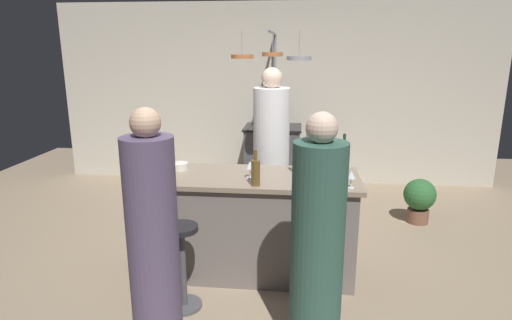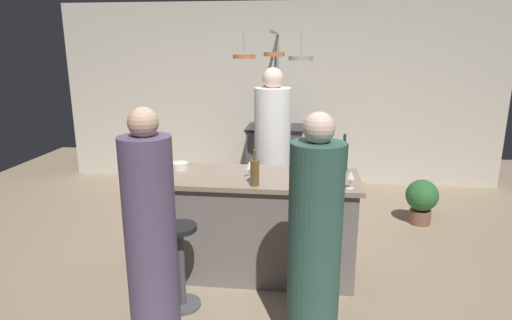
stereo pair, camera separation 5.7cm
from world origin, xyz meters
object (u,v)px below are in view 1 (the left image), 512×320
object	(u,v)px
bar_stool_left	(182,263)
wine_glass_by_chef	(250,166)
wine_glass_near_right_guest	(351,175)
potted_plant	(419,198)
bar_stool_right	(321,270)
wine_bottle_white	(307,155)
mixing_bowl_wooden	(319,169)
stove_range	(273,157)
guest_right	(317,247)
guest_left	(153,237)
mixing_bowl_ceramic	(180,166)
chef	(271,159)
pepper_mill	(296,161)
wine_bottle_amber	(256,172)
wine_bottle_green	(344,156)

from	to	relation	value
bar_stool_left	wine_glass_by_chef	world-z (taller)	wine_glass_by_chef
wine_glass_near_right_guest	potted_plant	bearing A→B (deg)	57.98
potted_plant	wine_glass_by_chef	xyz separation A→B (m)	(-1.79, -1.37, 0.71)
bar_stool_right	potted_plant	world-z (taller)	bar_stool_right
wine_bottle_white	mixing_bowl_wooden	distance (m)	0.21
stove_range	wine_glass_near_right_guest	size ratio (longest dim) A/B	6.10
stove_range	guest_right	xyz separation A→B (m)	(0.51, -3.44, 0.30)
guest_left	mixing_bowl_ceramic	distance (m)	1.13
bar_stool_right	wine_bottle_white	xyz separation A→B (m)	(-0.11, 0.89, 0.65)
chef	wine_bottle_white	world-z (taller)	chef
chef	guest_left	distance (m)	1.95
bar_stool_right	mixing_bowl_ceramic	distance (m)	1.56
stove_range	chef	xyz separation A→B (m)	(0.09, -1.59, 0.38)
bar_stool_left	mixing_bowl_ceramic	world-z (taller)	mixing_bowl_ceramic
stove_range	pepper_mill	distance (m)	2.40
guest_left	wine_bottle_amber	distance (m)	0.97
pepper_mill	chef	bearing A→B (deg)	110.23
guest_right	chef	bearing A→B (deg)	102.89
wine_glass_near_right_guest	mixing_bowl_ceramic	xyz separation A→B (m)	(-1.48, 0.39, -0.08)
chef	wine_glass_by_chef	world-z (taller)	chef
wine_bottle_amber	bar_stool_right	bearing A→B (deg)	-33.93
stove_range	wine_glass_by_chef	xyz separation A→B (m)	(-0.03, -2.51, 0.56)
bar_stool_right	pepper_mill	xyz separation A→B (m)	(-0.21, 0.76, 0.63)
chef	wine_bottle_white	distance (m)	0.72
wine_bottle_amber	guest_right	bearing A→B (deg)	-57.05
guest_left	potted_plant	distance (m)	3.30
guest_right	wine_bottle_green	world-z (taller)	guest_right
stove_range	pepper_mill	xyz separation A→B (m)	(0.35, -2.31, 0.56)
mixing_bowl_ceramic	wine_bottle_green	bearing A→B (deg)	4.73
stove_range	pepper_mill	bearing A→B (deg)	-81.35
chef	potted_plant	bearing A→B (deg)	14.89
wine_bottle_white	bar_stool_left	bearing A→B (deg)	-136.42
pepper_mill	wine_bottle_green	bearing A→B (deg)	14.74
guest_left	wine_glass_near_right_guest	size ratio (longest dim) A/B	11.05
potted_plant	wine_bottle_amber	distance (m)	2.44
pepper_mill	wine_bottle_white	size ratio (longest dim) A/B	0.64
stove_range	wine_bottle_green	distance (m)	2.40
guest_right	wine_bottle_white	bearing A→B (deg)	92.82
wine_glass_by_chef	mixing_bowl_wooden	bearing A→B (deg)	16.71
chef	mixing_bowl_ceramic	xyz separation A→B (m)	(-0.78, -0.73, 0.11)
guest_left	wine_bottle_amber	bearing A→B (deg)	49.34
guest_left	wine_glass_by_chef	bearing A→B (deg)	59.40
pepper_mill	wine_bottle_white	world-z (taller)	wine_bottle_white
potted_plant	wine_bottle_green	size ratio (longest dim) A/B	1.56
wine_bottle_green	wine_bottle_white	distance (m)	0.33
chef	bar_stool_right	xyz separation A→B (m)	(0.48, -1.48, -0.45)
bar_stool_right	guest_right	size ratio (longest dim) A/B	0.42
bar_stool_right	mixing_bowl_wooden	size ratio (longest dim) A/B	3.21
potted_plant	wine_bottle_amber	size ratio (longest dim) A/B	1.76
stove_range	mixing_bowl_ceramic	bearing A→B (deg)	-106.55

